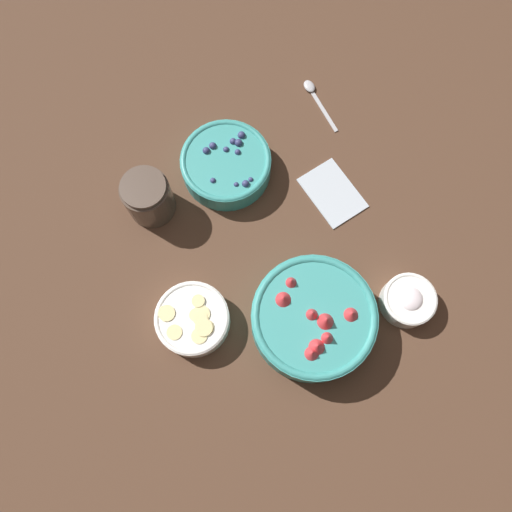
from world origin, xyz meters
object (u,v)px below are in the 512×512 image
bowl_strawberries (313,319)px  bowl_blueberries (226,164)px  jar_chocolate (149,198)px  bowl_bananas (193,319)px  bowl_cream (408,300)px

bowl_strawberries → bowl_blueberries: (0.36, 0.03, -0.02)m
bowl_strawberries → jar_chocolate: size_ratio=2.26×
bowl_bananas → bowl_cream: bowl_cream is taller
bowl_cream → bowl_blueberries: bearing=29.0°
bowl_bananas → jar_chocolate: 0.25m
bowl_blueberries → jar_chocolate: jar_chocolate is taller
bowl_strawberries → jar_chocolate: (0.34, 0.20, -0.00)m
bowl_cream → jar_chocolate: (0.37, 0.38, 0.02)m
bowl_strawberries → bowl_bananas: size_ratio=1.64×
bowl_strawberries → bowl_bananas: (0.09, 0.20, -0.02)m
jar_chocolate → bowl_cream: bearing=-134.1°
bowl_strawberries → bowl_bananas: bowl_strawberries is taller
bowl_strawberries → bowl_blueberries: size_ratio=1.24×
bowl_bananas → jar_chocolate: bearing=-0.7°
bowl_bananas → bowl_cream: size_ratio=1.38×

